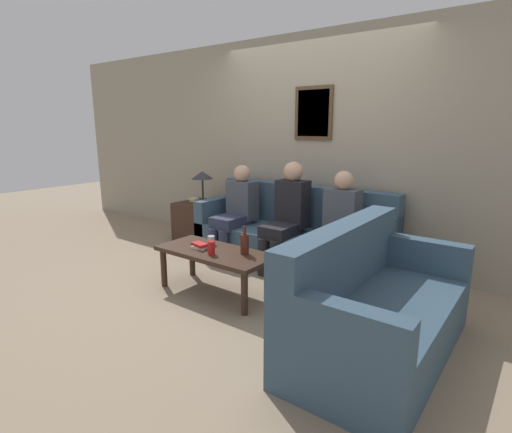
# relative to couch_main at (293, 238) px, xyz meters

# --- Properties ---
(ground_plane) EXTENTS (16.00, 16.00, 0.00)m
(ground_plane) POSITION_rel_couch_main_xyz_m (0.00, -0.50, -0.31)
(ground_plane) COLOR gray
(wall_back) EXTENTS (9.00, 0.08, 2.60)m
(wall_back) POSITION_rel_couch_main_xyz_m (0.00, 0.43, 1.00)
(wall_back) COLOR #9E937F
(wall_back) RESTS_ON ground_plane
(couch_main) EXTENTS (2.24, 0.82, 0.89)m
(couch_main) POSITION_rel_couch_main_xyz_m (0.00, 0.00, 0.00)
(couch_main) COLOR #385166
(couch_main) RESTS_ON ground_plane
(couch_side) EXTENTS (0.82, 1.63, 0.89)m
(couch_side) POSITION_rel_couch_main_xyz_m (1.43, -1.24, 0.00)
(couch_side) COLOR #385166
(couch_side) RESTS_ON ground_plane
(coffee_table) EXTENTS (1.14, 0.51, 0.42)m
(coffee_table) POSITION_rel_couch_main_xyz_m (-0.15, -1.15, 0.05)
(coffee_table) COLOR #382319
(coffee_table) RESTS_ON ground_plane
(side_table_with_lamp) EXTENTS (0.55, 0.55, 0.98)m
(side_table_with_lamp) POSITION_rel_couch_main_xyz_m (-1.45, -0.04, 0.00)
(side_table_with_lamp) COLOR #382319
(side_table_with_lamp) RESTS_ON ground_plane
(wine_bottle) EXTENTS (0.08, 0.08, 0.26)m
(wine_bottle) POSITION_rel_couch_main_xyz_m (0.14, -1.06, 0.21)
(wine_bottle) COLOR #562319
(wine_bottle) RESTS_ON coffee_table
(drinking_glass) EXTENTS (0.07, 0.07, 0.09)m
(drinking_glass) POSITION_rel_couch_main_xyz_m (-0.30, -1.04, 0.16)
(drinking_glass) COLOR silver
(drinking_glass) RESTS_ON coffee_table
(book_stack) EXTENTS (0.17, 0.12, 0.05)m
(book_stack) POSITION_rel_couch_main_xyz_m (-0.30, -1.20, 0.14)
(book_stack) COLOR beige
(book_stack) RESTS_ON coffee_table
(soda_can) EXTENTS (0.07, 0.07, 0.12)m
(soda_can) POSITION_rel_couch_main_xyz_m (-0.09, -1.26, 0.18)
(soda_can) COLOR red
(soda_can) RESTS_ON coffee_table
(person_left) EXTENTS (0.34, 0.61, 1.10)m
(person_left) POSITION_rel_couch_main_xyz_m (-0.67, -0.21, 0.29)
(person_left) COLOR #2D334C
(person_left) RESTS_ON ground_plane
(person_middle) EXTENTS (0.34, 0.61, 1.18)m
(person_middle) POSITION_rel_couch_main_xyz_m (0.03, -0.18, 0.33)
(person_middle) COLOR black
(person_middle) RESTS_ON ground_plane
(person_right) EXTENTS (0.34, 0.63, 1.12)m
(person_right) POSITION_rel_couch_main_xyz_m (0.62, -0.19, 0.29)
(person_right) COLOR black
(person_right) RESTS_ON ground_plane
(teddy_bear) EXTENTS (0.21, 0.21, 0.32)m
(teddy_bear) POSITION_rel_couch_main_xyz_m (0.90, -0.98, -0.17)
(teddy_bear) COLOR #A87A51
(teddy_bear) RESTS_ON ground_plane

